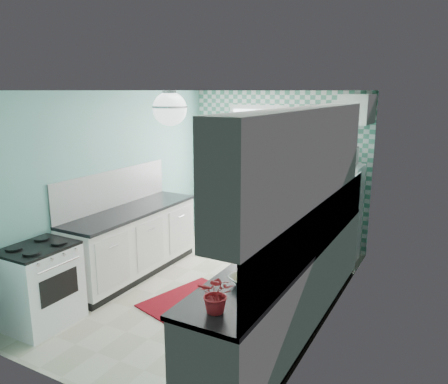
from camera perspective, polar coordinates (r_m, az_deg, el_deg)
The scene contains 26 objects.
floor at distance 5.75m, azimuth -1.67°, elevation -12.78°, with size 3.00×4.40×0.02m, color beige.
ceiling at distance 5.17m, azimuth -1.86°, elevation 13.23°, with size 3.00×4.40×0.02m, color white.
wall_back at distance 7.27m, azimuth 7.08°, elevation 3.13°, with size 3.00×0.02×2.50m, color #6EAFA4.
wall_front at distance 3.67m, azimuth -19.64°, elevation -7.60°, with size 3.00×0.02×2.50m, color #6EAFA4.
wall_left at distance 6.20m, azimuth -13.90°, elevation 1.11°, with size 0.02×4.40×2.50m, color #6EAFA4.
wall_right at distance 4.76m, azimuth 14.14°, elevation -2.52°, with size 0.02×4.40×2.50m, color #6EAFA4.
accent_wall at distance 7.25m, azimuth 7.02°, elevation 3.10°, with size 3.00×0.01×2.50m, color #54A286.
window at distance 7.31m, azimuth 4.44°, elevation 5.63°, with size 1.04×0.05×1.44m.
backsplash_right at distance 4.41m, azimuth 12.49°, elevation -4.42°, with size 0.02×3.60×0.51m, color white.
backsplash_left at distance 6.15m, azimuth -14.18°, elevation 0.46°, with size 0.02×2.15×0.51m, color white.
upper_cabinets_right at distance 4.11m, azimuth 10.14°, elevation 4.52°, with size 0.33×3.20×0.90m, color white.
upper_cabinet_fridge at distance 6.43m, azimuth 17.05°, elevation 10.33°, with size 0.40×0.74×0.40m, color white.
ceiling_light at distance 4.50m, azimuth -7.11°, elevation 10.77°, with size 0.34×0.34×0.35m.
base_cabinets_right at distance 4.76m, azimuth 8.64°, elevation -12.54°, with size 0.60×3.60×0.90m, color white.
countertop_right at distance 4.58m, azimuth 8.66°, elevation -7.20°, with size 0.63×3.60×0.04m, color black.
base_cabinets_left at distance 6.16m, azimuth -11.81°, elevation -6.59°, with size 0.60×2.15×0.90m, color white.
countertop_left at distance 6.01m, azimuth -11.91°, elevation -2.40°, with size 0.63×2.15×0.04m, color black.
fridge at distance 6.66m, azimuth 14.50°, elevation -2.74°, with size 0.63×0.63×1.45m.
stove at distance 5.19m, azimuth -22.80°, elevation -11.08°, with size 0.59×0.73×0.88m.
sink at distance 5.40m, azimuth 12.20°, elevation -4.08°, with size 0.48×0.40×0.53m.
rug at distance 5.48m, azimuth -4.43°, elevation -13.98°, with size 0.77×1.10×0.02m, color maroon.
dish_towel at distance 5.41m, azimuth 7.93°, elevation -8.94°, with size 0.02×0.24×0.37m, color #5FB39C.
fruit_bowl at distance 3.66m, azimuth 3.18°, elevation -11.47°, with size 0.30×0.30×0.07m, color white.
potted_plant at distance 3.20m, azimuth -0.92°, elevation -13.11°, with size 0.26×0.23×0.29m, color #A22819.
soap_bottle at distance 5.62m, azimuth 13.54°, elevation -2.33°, with size 0.09×0.09×0.20m, color #A3AFBB.
microwave at distance 6.49m, azimuth 14.93°, elevation 4.57°, with size 0.48×0.32×0.26m, color white.
Camera 1 is at (2.62, -4.46, 2.50)m, focal length 35.00 mm.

